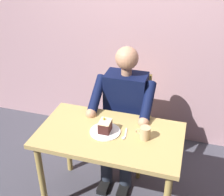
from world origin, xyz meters
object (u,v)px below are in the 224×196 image
seated_person (123,113)px  dessert_spoon (125,135)px  chair (128,116)px  cake_slice (105,126)px  coffee_cup (145,133)px  dining_table (110,143)px

seated_person → dessert_spoon: (-0.12, 0.41, 0.08)m
chair → seated_person: (0.00, 0.17, 0.14)m
seated_person → cake_slice: seated_person is taller
cake_slice → coffee_cup: size_ratio=0.98×
dining_table → chair: (0.00, -0.59, -0.12)m
chair → dessert_spoon: size_ratio=6.38×
chair → seated_person: seated_person is taller
seated_person → cake_slice: bearing=84.8°
dessert_spoon → cake_slice: bearing=-1.2°
cake_slice → dessert_spoon: (-0.15, 0.00, -0.05)m
cake_slice → coffee_cup: bearing=-178.4°
dessert_spoon → coffee_cup: bearing=-175.5°
cake_slice → dessert_spoon: 0.16m
coffee_cup → chair: bearing=-65.2°
dining_table → chair: chair is taller
coffee_cup → dining_table: bearing=3.0°
seated_person → dessert_spoon: 0.43m
dining_table → seated_person: seated_person is taller
seated_person → dessert_spoon: size_ratio=8.63×
seated_person → cake_slice: (0.04, 0.41, 0.13)m
chair → seated_person: size_ratio=0.74×
seated_person → cake_slice: 0.43m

